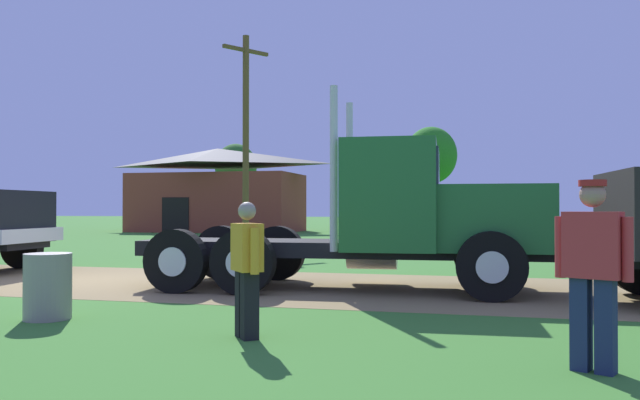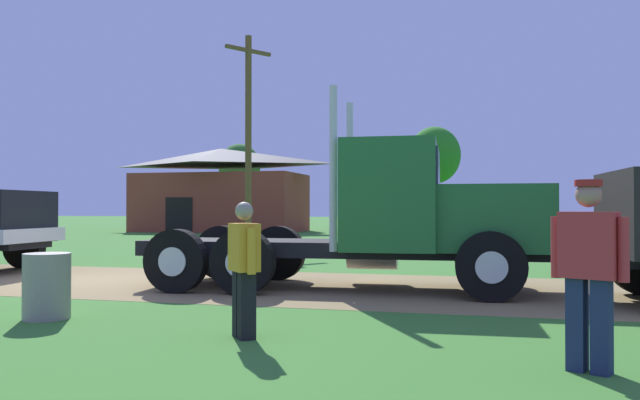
% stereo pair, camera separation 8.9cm
% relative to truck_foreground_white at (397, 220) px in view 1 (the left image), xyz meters
% --- Properties ---
extents(ground_plane, '(200.00, 200.00, 0.00)m').
position_rel_truck_foreground_white_xyz_m(ground_plane, '(-6.35, 0.08, -1.29)').
color(ground_plane, '#3B7A2B').
extents(dirt_track, '(120.00, 5.20, 0.01)m').
position_rel_truck_foreground_white_xyz_m(dirt_track, '(-6.35, 0.08, -1.29)').
color(dirt_track, olive).
rests_on(dirt_track, ground_plane).
extents(truck_foreground_white, '(7.74, 2.99, 3.65)m').
position_rel_truck_foreground_white_xyz_m(truck_foreground_white, '(0.00, 0.00, 0.00)').
color(truck_foreground_white, black).
rests_on(truck_foreground_white, ground_plane).
extents(visitor_standing_near, '(0.64, 0.45, 1.77)m').
position_rel_truck_foreground_white_xyz_m(visitor_standing_near, '(2.49, -5.44, -0.31)').
color(visitor_standing_near, '#B22D33').
rests_on(visitor_standing_near, ground_plane).
extents(visitor_walking_mid, '(0.48, 0.52, 1.59)m').
position_rel_truck_foreground_white_xyz_m(visitor_walking_mid, '(-1.16, -4.77, -0.44)').
color(visitor_walking_mid, gold).
rests_on(visitor_walking_mid, ground_plane).
extents(visitor_far_side, '(0.34, 0.61, 1.69)m').
position_rel_truck_foreground_white_xyz_m(visitor_far_side, '(4.40, 4.46, -0.38)').
color(visitor_far_side, '#2D2D33').
rests_on(visitor_far_side, ground_plane).
extents(steel_barrel, '(0.62, 0.62, 0.90)m').
position_rel_truck_foreground_white_xyz_m(steel_barrel, '(-4.24, -4.25, -0.85)').
color(steel_barrel, gray).
rests_on(steel_barrel, ground_plane).
extents(shed_building, '(11.08, 6.00, 5.45)m').
position_rel_truck_foreground_white_xyz_m(shed_building, '(-15.14, 27.04, 1.33)').
color(shed_building, brown).
rests_on(shed_building, ground_plane).
extents(utility_pole_far, '(1.33, 1.91, 8.55)m').
position_rel_truck_foreground_white_xyz_m(utility_pole_far, '(-7.68, 12.47, 3.23)').
color(utility_pole_far, brown).
rests_on(utility_pole_far, ground_plane).
extents(tree_left, '(3.35, 3.35, 6.71)m').
position_rel_truck_foreground_white_xyz_m(tree_left, '(-17.41, 36.00, 3.52)').
color(tree_left, '#513823').
rests_on(tree_left, ground_plane).
extents(tree_mid, '(3.71, 3.71, 7.37)m').
position_rel_truck_foreground_white_xyz_m(tree_mid, '(-1.80, 34.25, 3.99)').
color(tree_mid, '#513823').
rests_on(tree_mid, ground_plane).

